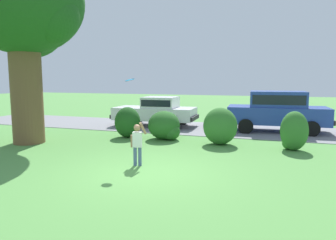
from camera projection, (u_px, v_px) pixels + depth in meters
The scene contains 11 objects.
ground_plane at pixel (147, 172), 8.61m from camera, with size 80.00×80.00×0.00m, color #518E42.
driveway_strip at pixel (207, 129), 16.05m from camera, with size 28.00×4.40×0.02m, color slate.
oak_tree_large at pixel (26, 11), 12.16m from camera, with size 4.61×4.83×7.33m.
shrub_near_tree at pixel (128, 122), 13.70m from camera, with size 1.10×1.11×1.30m.
shrub_centre_left at pixel (165, 126), 13.27m from camera, with size 1.38×1.40×1.17m.
shrub_centre at pixel (220, 126), 12.19m from camera, with size 1.30×1.17×1.41m.
shrub_centre_right at pixel (294, 132), 11.20m from camera, with size 0.95×0.89×1.38m.
parked_sedan at pixel (157, 110), 16.80m from camera, with size 4.47×2.23×1.56m.
parked_suv at pixel (277, 109), 15.03m from camera, with size 4.80×2.31×1.92m.
child_thrower at pixel (137, 141), 9.20m from camera, with size 0.42×0.33×1.29m.
frisbee at pixel (130, 80), 9.32m from camera, with size 0.28×0.28×0.11m.
Camera 1 is at (3.23, -7.73, 2.51)m, focal length 34.21 mm.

